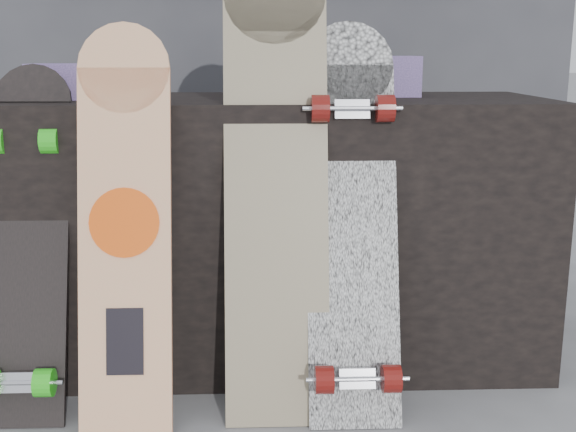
{
  "coord_description": "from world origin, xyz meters",
  "views": [
    {
      "loc": [
        -0.04,
        -1.66,
        0.94
      ],
      "look_at": [
        0.03,
        0.2,
        0.51
      ],
      "focal_mm": 45.0,
      "sensor_mm": 36.0,
      "label": 1
    }
  ],
  "objects_px": {
    "longboard_cascadia": "(352,214)",
    "skateboard_dark": "(27,237)",
    "vendor_table": "(275,229)",
    "longboard_celtic": "(276,167)",
    "longboard_geisha": "(125,217)"
  },
  "relations": [
    {
      "from": "longboard_celtic",
      "to": "longboard_cascadia",
      "type": "height_order",
      "value": "longboard_celtic"
    },
    {
      "from": "longboard_geisha",
      "to": "longboard_cascadia",
      "type": "relative_size",
      "value": 0.99
    },
    {
      "from": "vendor_table",
      "to": "longboard_celtic",
      "type": "distance_m",
      "value": 0.4
    },
    {
      "from": "longboard_celtic",
      "to": "longboard_cascadia",
      "type": "xyz_separation_m",
      "value": [
        0.2,
        -0.03,
        -0.12
      ]
    },
    {
      "from": "longboard_geisha",
      "to": "longboard_cascadia",
      "type": "bearing_deg",
      "value": 4.87
    },
    {
      "from": "skateboard_dark",
      "to": "vendor_table",
      "type": "bearing_deg",
      "value": 26.25
    },
    {
      "from": "vendor_table",
      "to": "longboard_cascadia",
      "type": "distance_m",
      "value": 0.42
    },
    {
      "from": "longboard_cascadia",
      "to": "longboard_geisha",
      "type": "bearing_deg",
      "value": -175.13
    },
    {
      "from": "longboard_cascadia",
      "to": "skateboard_dark",
      "type": "height_order",
      "value": "longboard_cascadia"
    },
    {
      "from": "longboard_cascadia",
      "to": "skateboard_dark",
      "type": "xyz_separation_m",
      "value": [
        -0.84,
        0.03,
        -0.06
      ]
    },
    {
      "from": "longboard_geisha",
      "to": "longboard_celtic",
      "type": "relative_size",
      "value": 0.83
    },
    {
      "from": "vendor_table",
      "to": "longboard_geisha",
      "type": "bearing_deg",
      "value": -133.84
    },
    {
      "from": "vendor_table",
      "to": "longboard_cascadia",
      "type": "relative_size",
      "value": 1.58
    },
    {
      "from": "vendor_table",
      "to": "longboard_celtic",
      "type": "relative_size",
      "value": 1.32
    },
    {
      "from": "longboard_celtic",
      "to": "skateboard_dark",
      "type": "height_order",
      "value": "longboard_celtic"
    }
  ]
}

